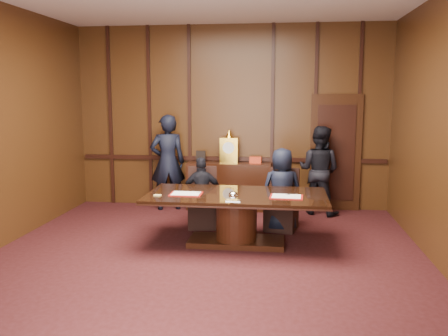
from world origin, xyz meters
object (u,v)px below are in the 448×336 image
(witness_left, at_px, (168,162))
(witness_right, at_px, (319,170))
(signatory_right, at_px, (282,190))
(conference_table, at_px, (236,211))
(sideboard, at_px, (229,184))
(signatory_left, at_px, (202,193))

(witness_left, relative_size, witness_right, 1.12)
(signatory_right, distance_m, witness_right, 1.38)
(conference_table, xyz_separation_m, witness_left, (-1.52, 2.00, 0.40))
(sideboard, xyz_separation_m, signatory_right, (1.01, -1.36, 0.19))
(conference_table, relative_size, signatory_right, 1.94)
(signatory_right, bearing_deg, witness_right, -133.23)
(signatory_right, relative_size, witness_right, 0.83)
(sideboard, relative_size, signatory_right, 1.18)
(signatory_left, bearing_deg, signatory_right, 167.78)
(witness_left, bearing_deg, conference_table, 107.90)
(conference_table, distance_m, witness_left, 2.54)
(witness_left, bearing_deg, sideboard, 168.51)
(signatory_left, bearing_deg, witness_left, -66.29)
(conference_table, distance_m, signatory_left, 1.03)
(sideboard, distance_m, conference_table, 2.19)
(witness_right, bearing_deg, signatory_left, 55.62)
(signatory_right, bearing_deg, signatory_left, -14.11)
(sideboard, distance_m, signatory_right, 1.70)
(sideboard, relative_size, signatory_left, 1.36)
(signatory_left, height_order, witness_right, witness_right)
(signatory_right, bearing_deg, sideboard, -67.55)
(sideboard, height_order, signatory_left, sideboard)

